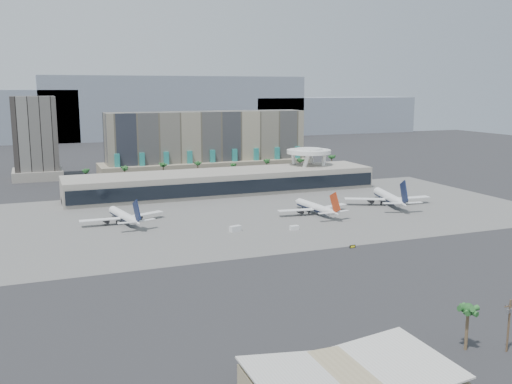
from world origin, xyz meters
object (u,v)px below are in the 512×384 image
object	(u,v)px
airliner_right	(389,197)
taxiway_sign	(353,246)
utility_pole	(509,321)
service_vehicle_b	(294,228)
airliner_left	(124,216)
service_vehicle_a	(235,229)
airliner_centre	(315,207)

from	to	relation	value
airliner_right	taxiway_sign	size ratio (longest dim) A/B	18.57
airliner_right	taxiway_sign	xyz separation A→B (m)	(-56.24, -60.13, -3.40)
utility_pole	service_vehicle_b	distance (m)	115.83
utility_pole	airliner_left	world-z (taller)	airliner_left
utility_pole	service_vehicle_b	size ratio (longest dim) A/B	3.34
airliner_right	service_vehicle_a	distance (m)	90.58
service_vehicle_b	airliner_left	bearing A→B (deg)	146.54
airliner_left	service_vehicle_b	distance (m)	73.02
airliner_right	service_vehicle_a	bearing A→B (deg)	-151.97
service_vehicle_b	taxiway_sign	xyz separation A→B (m)	(8.50, -31.50, -0.39)
service_vehicle_b	service_vehicle_a	bearing A→B (deg)	160.82
airliner_left	service_vehicle_b	xyz separation A→B (m)	(62.92, -36.97, -2.40)
airliner_centre	airliner_right	size ratio (longest dim) A/B	0.84
taxiway_sign	airliner_left	bearing A→B (deg)	132.95
airliner_right	service_vehicle_b	xyz separation A→B (m)	(-64.74, -28.62, -3.01)
utility_pole	airliner_right	distance (m)	159.25
airliner_left	service_vehicle_a	xyz separation A→B (m)	(39.82, -30.28, -2.18)
airliner_centre	service_vehicle_b	bearing A→B (deg)	-137.97
service_vehicle_a	utility_pole	bearing A→B (deg)	-95.26
airliner_left	service_vehicle_b	world-z (taller)	airliner_left
utility_pole	airliner_right	world-z (taller)	airliner_right
airliner_right	taxiway_sign	world-z (taller)	airliner_right
airliner_centre	utility_pole	bearing A→B (deg)	-105.39
utility_pole	service_vehicle_b	xyz separation A→B (m)	(2.65, 115.63, -6.22)
airliner_left	service_vehicle_b	size ratio (longest dim) A/B	10.54
utility_pole	airliner_right	xyz separation A→B (m)	(67.39, 144.25, -3.20)
utility_pole	taxiway_sign	size ratio (longest dim) A/B	5.02
service_vehicle_a	service_vehicle_b	bearing A→B (deg)	-30.92
airliner_right	utility_pole	bearing A→B (deg)	-101.03
airliner_centre	service_vehicle_a	bearing A→B (deg)	-164.87
airliner_left	airliner_centre	xyz separation A→B (m)	(84.42, -13.45, -0.06)
airliner_left	service_vehicle_a	distance (m)	50.07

